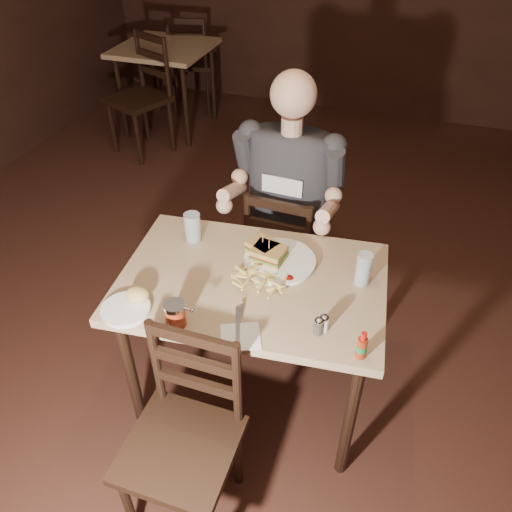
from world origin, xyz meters
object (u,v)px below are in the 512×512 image
(hot_sauce, at_px, (362,345))
(syrup_dispenser, at_px, (175,314))
(main_table, at_px, (252,296))
(dinner_plate, at_px, (280,262))
(bg_table, at_px, (165,56))
(chair_near, at_px, (180,449))
(side_plate, at_px, (126,310))
(bg_chair_far, at_px, (192,62))
(glass_left, at_px, (193,227))
(glass_right, at_px, (363,269))
(diner, at_px, (287,175))
(bg_chair_near, at_px, (138,99))
(chair_far, at_px, (287,250))

(hot_sauce, xyz_separation_m, syrup_dispenser, (-0.65, -0.07, -0.01))
(main_table, relative_size, syrup_dispenser, 11.22)
(dinner_plate, bearing_deg, bg_table, 125.84)
(syrup_dispenser, bearing_deg, chair_near, -74.46)
(main_table, distance_m, side_plate, 0.51)
(main_table, bearing_deg, hot_sauce, -27.98)
(bg_chair_far, height_order, dinner_plate, bg_chair_far)
(glass_left, bearing_deg, syrup_dispenser, -72.42)
(glass_right, relative_size, syrup_dispenser, 1.40)
(main_table, bearing_deg, dinner_plate, 59.56)
(glass_right, bearing_deg, diner, 132.80)
(glass_right, bearing_deg, bg_table, 130.40)
(bg_chair_far, bearing_deg, bg_table, 75.71)
(bg_chair_far, xyz_separation_m, bg_chair_near, (0.00, -1.10, 0.02))
(main_table, height_order, side_plate, side_plate)
(glass_left, bearing_deg, chair_far, 59.04)
(bg_chair_far, height_order, diner, diner)
(chair_far, distance_m, bg_chair_far, 3.14)
(bg_chair_far, relative_size, bg_chair_near, 0.95)
(chair_near, relative_size, dinner_plate, 2.93)
(bg_chair_near, relative_size, dinner_plate, 3.34)
(dinner_plate, height_order, glass_left, glass_left)
(chair_far, bearing_deg, chair_near, 90.62)
(glass_left, xyz_separation_m, hot_sauce, (0.81, -0.42, -0.01))
(bg_chair_far, distance_m, syrup_dispenser, 3.95)
(diner, bearing_deg, chair_far, 90.00)
(hot_sauce, bearing_deg, glass_left, 152.58)
(diner, bearing_deg, bg_chair_near, 140.71)
(chair_near, height_order, diner, diner)
(bg_chair_far, bearing_deg, chair_far, 109.70)
(dinner_plate, bearing_deg, chair_near, -101.48)
(diner, distance_m, glass_right, 0.67)
(chair_far, bearing_deg, bg_chair_near, -38.35)
(bg_table, xyz_separation_m, bg_chair_near, (0.00, -0.55, -0.20))
(hot_sauce, bearing_deg, syrup_dispenser, -174.00)
(bg_chair_far, bearing_deg, diner, 109.18)
(diner, bearing_deg, dinner_plate, -74.61)
(bg_table, relative_size, syrup_dispenser, 8.09)
(glass_right, xyz_separation_m, syrup_dispenser, (-0.59, -0.44, -0.02))
(bg_table, xyz_separation_m, chair_far, (1.76, -2.06, -0.26))
(chair_far, relative_size, side_plate, 4.70)
(dinner_plate, bearing_deg, main_table, -120.44)
(bg_table, bearing_deg, hot_sauce, -52.62)
(glass_left, bearing_deg, side_plate, -96.01)
(glass_left, bearing_deg, hot_sauce, -27.42)
(bg_chair_near, bearing_deg, bg_table, 112.83)
(bg_table, relative_size, hot_sauce, 7.13)
(glass_right, distance_m, hot_sauce, 0.38)
(syrup_dispenser, bearing_deg, bg_table, 111.80)
(bg_table, height_order, bg_chair_near, bg_chair_near)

